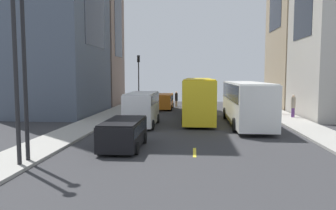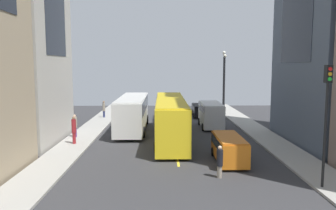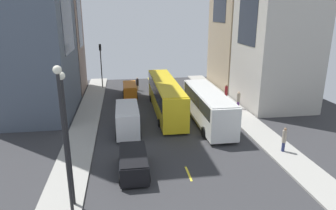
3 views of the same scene
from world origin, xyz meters
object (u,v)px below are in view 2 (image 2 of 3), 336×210
(city_bus_white, at_px, (133,110))
(pedestrian_crossing_mid, at_px, (75,125))
(delivery_van_white, at_px, (211,113))
(car_orange_1, at_px, (229,147))
(pedestrian_crossing_near, at_px, (220,161))
(car_black_0, at_px, (200,109))
(pedestrian_waiting_curb, at_px, (104,109))
(traffic_light_near_corner, at_px, (327,104))
(streetcar_yellow, at_px, (171,115))
(pedestrian_walking_far, at_px, (74,129))

(city_bus_white, distance_m, pedestrian_crossing_mid, 6.17)
(delivery_van_white, height_order, car_orange_1, delivery_van_white)
(pedestrian_crossing_near, xyz_separation_m, pedestrian_crossing_mid, (-11.03, 10.66, 0.21))
(city_bus_white, relative_size, car_orange_1, 2.42)
(delivery_van_white, distance_m, car_black_0, 7.67)
(pedestrian_waiting_curb, bearing_deg, pedestrian_crossing_near, -53.59)
(car_black_0, relative_size, pedestrian_crossing_mid, 2.16)
(traffic_light_near_corner, bearing_deg, pedestrian_waiting_curb, 122.86)
(car_orange_1, xyz_separation_m, traffic_light_near_corner, (3.88, -5.19, 3.49))
(car_orange_1, height_order, traffic_light_near_corner, traffic_light_near_corner)
(car_black_0, xyz_separation_m, car_orange_1, (-0.37, -20.23, 0.12))
(city_bus_white, bearing_deg, car_orange_1, -56.54)
(pedestrian_crossing_mid, relative_size, traffic_light_near_corner, 0.32)
(streetcar_yellow, distance_m, pedestrian_walking_far, 8.21)
(pedestrian_waiting_curb, distance_m, traffic_light_near_corner, 28.75)
(city_bus_white, bearing_deg, pedestrian_waiting_curb, 118.98)
(car_black_0, bearing_deg, pedestrian_crossing_near, -93.77)
(delivery_van_white, distance_m, car_orange_1, 12.61)
(traffic_light_near_corner, bearing_deg, city_bus_white, 124.53)
(car_black_0, bearing_deg, streetcar_yellow, -107.39)
(pedestrian_crossing_mid, bearing_deg, car_orange_1, -165.78)
(pedestrian_walking_far, xyz_separation_m, traffic_light_near_corner, (15.49, -10.01, 3.18))
(city_bus_white, xyz_separation_m, delivery_van_white, (8.04, 1.33, -0.50))
(city_bus_white, height_order, car_black_0, city_bus_white)
(city_bus_white, height_order, pedestrian_walking_far, city_bus_white)
(car_black_0, bearing_deg, delivery_van_white, -88.31)
(pedestrian_walking_far, distance_m, pedestrian_crossing_mid, 2.67)
(streetcar_yellow, xyz_separation_m, delivery_van_white, (4.35, 5.53, -0.61))
(pedestrian_crossing_near, xyz_separation_m, pedestrian_walking_far, (-10.44, 8.06, 0.34))
(car_orange_1, xyz_separation_m, pedestrian_walking_far, (-11.61, 4.82, 0.31))
(pedestrian_crossing_near, xyz_separation_m, traffic_light_near_corner, (5.05, -1.95, 3.52))
(car_orange_1, distance_m, pedestrian_crossing_near, 3.45)
(pedestrian_crossing_near, relative_size, traffic_light_near_corner, 0.30)
(car_orange_1, relative_size, traffic_light_near_corner, 0.74)
(car_black_0, relative_size, traffic_light_near_corner, 0.68)
(car_black_0, xyz_separation_m, pedestrian_waiting_curb, (-11.99, -1.44, 0.31))
(streetcar_yellow, distance_m, pedestrian_crossing_near, 10.68)
(car_orange_1, relative_size, pedestrian_crossing_mid, 2.33)
(pedestrian_crossing_mid, bearing_deg, traffic_light_near_corner, -172.58)
(city_bus_white, distance_m, traffic_light_near_corner, 20.12)
(car_black_0, xyz_separation_m, traffic_light_near_corner, (3.50, -25.43, 3.61))
(pedestrian_waiting_curb, bearing_deg, pedestrian_walking_far, -78.93)
(pedestrian_waiting_curb, relative_size, pedestrian_crossing_mid, 1.00)
(pedestrian_crossing_near, height_order, pedestrian_crossing_mid, pedestrian_crossing_mid)
(streetcar_yellow, height_order, car_black_0, streetcar_yellow)
(car_orange_1, distance_m, pedestrian_waiting_curb, 22.10)
(delivery_van_white, height_order, pedestrian_waiting_curb, delivery_van_white)
(car_orange_1, distance_m, pedestrian_walking_far, 12.58)
(streetcar_yellow, bearing_deg, car_orange_1, -61.99)
(pedestrian_crossing_near, bearing_deg, traffic_light_near_corner, -5.21)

